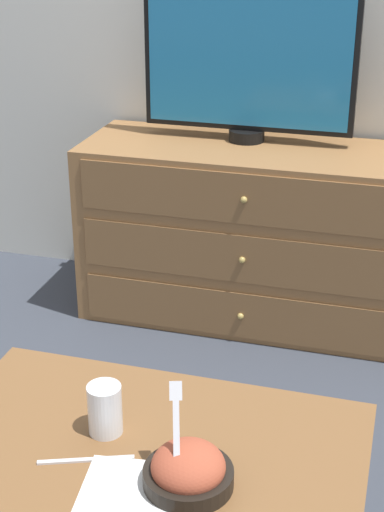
% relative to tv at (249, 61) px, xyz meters
% --- Properties ---
extents(ground_plane, '(12.00, 12.00, 0.00)m').
position_rel_tv_xyz_m(ground_plane, '(-0.02, 0.18, -0.98)').
color(ground_plane, '#383D47').
extents(dresser, '(1.30, 0.49, 0.68)m').
position_rel_tv_xyz_m(dresser, '(0.06, -0.09, -0.64)').
color(dresser, olive).
rests_on(dresser, ground_plane).
extents(tv, '(0.78, 0.13, 0.57)m').
position_rel_tv_xyz_m(tv, '(0.00, 0.00, 0.00)').
color(tv, black).
rests_on(tv, dresser).
extents(coffee_table, '(0.89, 0.55, 0.49)m').
position_rel_tv_xyz_m(coffee_table, '(0.14, -1.58, -0.56)').
color(coffee_table, brown).
rests_on(coffee_table, ground_plane).
extents(takeout_bowl, '(0.17, 0.17, 0.19)m').
position_rel_tv_xyz_m(takeout_bowl, '(0.25, -1.67, -0.45)').
color(takeout_bowl, black).
rests_on(takeout_bowl, coffee_table).
extents(drink_cup, '(0.07, 0.07, 0.11)m').
position_rel_tv_xyz_m(drink_cup, '(0.04, -1.56, -0.44)').
color(drink_cup, '#9E6638').
rests_on(drink_cup, coffee_table).
extents(napkin, '(0.20, 0.20, 0.00)m').
position_rel_tv_xyz_m(napkin, '(0.15, -1.71, -0.49)').
color(napkin, white).
rests_on(napkin, coffee_table).
extents(knife, '(0.18, 0.08, 0.01)m').
position_rel_tv_xyz_m(knife, '(0.04, -1.66, -0.48)').
color(knife, silver).
rests_on(knife, coffee_table).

